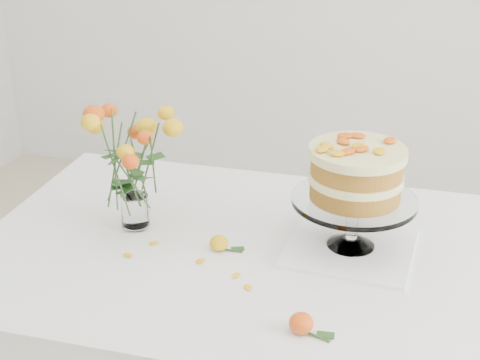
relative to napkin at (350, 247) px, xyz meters
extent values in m
cube|color=tan|center=(-0.22, -0.06, -0.03)|extent=(1.40, 0.90, 0.04)
cylinder|color=tan|center=(-0.84, 0.31, -0.41)|extent=(0.06, 0.06, 0.71)
cube|color=white|center=(-0.22, -0.06, -0.01)|extent=(1.42, 0.92, 0.01)
cube|color=white|center=(-0.22, 0.40, -0.11)|extent=(1.42, 0.01, 0.20)
cube|color=white|center=(-0.93, -0.06, -0.11)|extent=(0.01, 0.92, 0.20)
cube|color=white|center=(0.00, 0.00, 0.00)|extent=(0.33, 0.33, 0.01)
cylinder|color=white|center=(0.00, 0.00, 0.08)|extent=(0.03, 0.03, 0.10)
cylinder|color=white|center=(0.00, 0.00, 0.13)|extent=(0.30, 0.30, 0.01)
cylinder|color=#A37224|center=(0.00, 0.00, 0.16)|extent=(0.29, 0.29, 0.04)
cylinder|color=#FFF3A4|center=(0.00, 0.00, 0.19)|extent=(0.30, 0.30, 0.02)
cylinder|color=#A37224|center=(0.00, 0.00, 0.22)|extent=(0.29, 0.29, 0.04)
cylinder|color=#FFF3A4|center=(0.00, 0.00, 0.26)|extent=(0.30, 0.30, 0.02)
cylinder|color=white|center=(-0.56, -0.03, 0.00)|extent=(0.06, 0.06, 0.01)
cylinder|color=white|center=(-0.56, -0.03, 0.04)|extent=(0.07, 0.07, 0.08)
ellipsoid|color=yellow|center=(-0.32, -0.09, 0.01)|extent=(0.05, 0.05, 0.04)
cylinder|color=#2A5120|center=(-0.28, -0.09, 0.00)|extent=(0.06, 0.01, 0.00)
ellipsoid|color=red|center=(-0.06, -0.36, 0.02)|extent=(0.05, 0.05, 0.04)
cylinder|color=#2A5120|center=(-0.03, -0.37, 0.00)|extent=(0.06, 0.02, 0.01)
ellipsoid|color=#FFB110|center=(-0.34, -0.16, 0.00)|extent=(0.03, 0.02, 0.00)
ellipsoid|color=#FFB110|center=(-0.24, -0.20, 0.00)|extent=(0.03, 0.02, 0.00)
ellipsoid|color=#FFB110|center=(-0.20, -0.24, 0.00)|extent=(0.03, 0.02, 0.00)
ellipsoid|color=#FFB110|center=(-0.48, -0.11, 0.00)|extent=(0.03, 0.02, 0.00)
ellipsoid|color=#FFB110|center=(-0.52, -0.18, 0.00)|extent=(0.03, 0.02, 0.00)
camera|label=1|loc=(0.10, -1.47, 0.85)|focal=50.00mm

